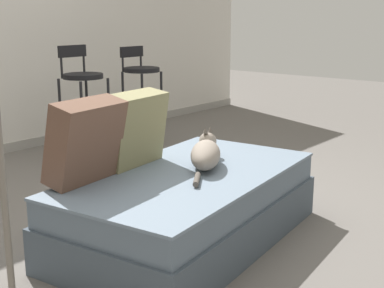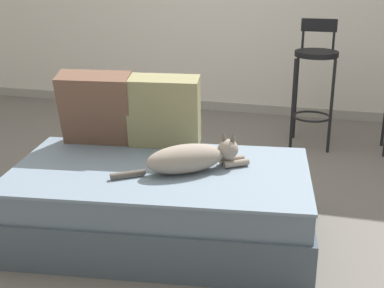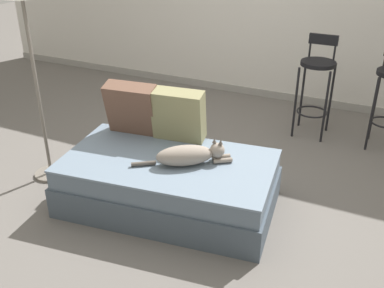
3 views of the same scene
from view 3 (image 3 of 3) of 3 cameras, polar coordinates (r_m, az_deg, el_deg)
name	(u,v)px [view 3 (image 3 of 3)]	position (r m, az deg, el deg)	size (l,w,h in m)	color
ground_plane	(191,180)	(3.88, -0.10, -4.64)	(16.00, 16.00, 0.00)	#66605B
wall_baseboard_trim	(267,94)	(5.73, 9.44, 6.34)	(8.00, 0.02, 0.09)	gray
couch	(169,182)	(3.47, -2.96, -4.88)	(1.70, 1.09, 0.41)	#44505B
throw_pillow_corner	(133,108)	(3.72, -7.55, 4.54)	(0.45, 0.29, 0.45)	brown
throw_pillow_middle	(179,115)	(3.58, -1.72, 3.70)	(0.44, 0.26, 0.43)	#847F56
cat	(189,155)	(3.27, -0.40, -1.40)	(0.66, 0.45, 0.19)	gray
bar_stool_near_window	(317,78)	(4.65, 15.54, 8.13)	(0.34, 0.34, 1.01)	black
floor_lamp	(23,4)	(3.66, -20.67, 16.33)	(0.32, 0.32, 1.73)	slate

